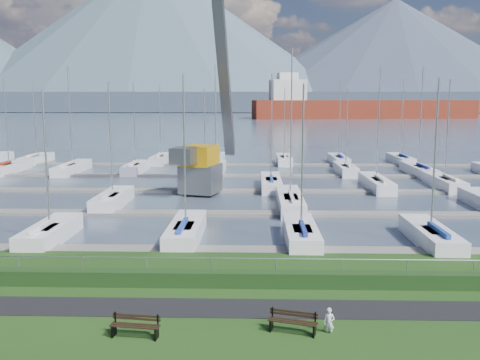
{
  "coord_description": "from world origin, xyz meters",
  "views": [
    {
      "loc": [
        1.01,
        -23.72,
        8.51
      ],
      "look_at": [
        0.0,
        12.0,
        3.0
      ],
      "focal_mm": 40.0,
      "sensor_mm": 36.0,
      "label": 1
    }
  ],
  "objects_px": {
    "person": "(329,319)",
    "crane": "(206,132)",
    "bench_left": "(135,326)",
    "bench_right": "(293,322)"
  },
  "relations": [
    {
      "from": "bench_right",
      "to": "crane",
      "type": "distance_m",
      "value": 31.97
    },
    {
      "from": "bench_right",
      "to": "crane",
      "type": "relative_size",
      "value": 0.08
    },
    {
      "from": "bench_left",
      "to": "crane",
      "type": "bearing_deg",
      "value": 97.75
    },
    {
      "from": "person",
      "to": "crane",
      "type": "height_order",
      "value": "crane"
    },
    {
      "from": "bench_left",
      "to": "bench_right",
      "type": "bearing_deg",
      "value": 12.39
    },
    {
      "from": "person",
      "to": "crane",
      "type": "xyz_separation_m",
      "value": [
        -7.27,
        30.99,
        4.78
      ]
    },
    {
      "from": "bench_left",
      "to": "crane",
      "type": "height_order",
      "value": "crane"
    },
    {
      "from": "bench_left",
      "to": "person",
      "type": "distance_m",
      "value": 7.02
    },
    {
      "from": "bench_left",
      "to": "bench_right",
      "type": "distance_m",
      "value": 5.7
    },
    {
      "from": "bench_left",
      "to": "person",
      "type": "xyz_separation_m",
      "value": [
        6.99,
        0.54,
        0.13
      ]
    }
  ]
}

